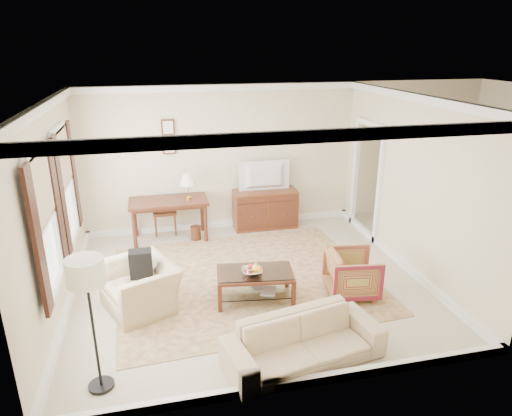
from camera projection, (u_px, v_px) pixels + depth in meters
name	position (u px, v px, depth m)	size (l,w,h in m)	color
room_shell	(247.00, 129.00, 6.51)	(5.51, 5.01, 2.91)	beige
annex_bedroom	(452.00, 215.00, 9.24)	(3.00, 2.70, 2.90)	beige
window_front	(45.00, 223.00, 5.60)	(0.12, 1.56, 1.80)	#CCB284
window_rear	(65.00, 185.00, 7.07)	(0.12, 1.56, 1.80)	#CCB284
doorway	(367.00, 181.00, 8.93)	(0.10, 1.12, 2.25)	white
rug	(245.00, 278.00, 7.45)	(4.05, 3.47, 0.01)	brown
writing_desk	(169.00, 205.00, 8.73)	(1.48, 0.74, 0.81)	#512517
desk_chair	(164.00, 208.00, 9.09)	(0.45, 0.45, 1.05)	brown
desk_lamp	(188.00, 186.00, 8.69)	(0.32, 0.32, 0.50)	silver
framed_prints	(169.00, 137.00, 8.73)	(0.25, 0.04, 0.68)	#512517
sideboard	(265.00, 209.00, 9.42)	(1.30, 0.50, 0.80)	brown
tv	(266.00, 167.00, 9.10)	(1.00, 0.57, 0.13)	black
coffee_table	(255.00, 278.00, 6.73)	(1.19, 0.80, 0.47)	#512517
fruit_bowl	(252.00, 271.00, 6.60)	(0.42, 0.42, 0.10)	silver
book_a	(251.00, 288.00, 6.82)	(0.28, 0.04, 0.38)	brown
book_b	(262.00, 290.00, 6.76)	(0.28, 0.03, 0.38)	brown
striped_armchair	(352.00, 272.00, 6.88)	(0.74, 0.69, 0.76)	maroon
club_armchair	(140.00, 279.00, 6.50)	(1.05, 0.68, 0.91)	tan
backpack	(141.00, 261.00, 6.50)	(0.32, 0.22, 0.40)	black
sofa	(304.00, 335.00, 5.40)	(1.91, 0.56, 0.75)	tan
floor_lamp	(87.00, 282.00, 4.66)	(0.39, 0.39, 1.59)	black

